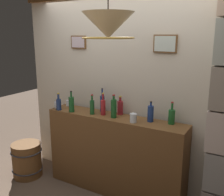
{
  "coord_description": "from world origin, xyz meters",
  "views": [
    {
      "loc": [
        1.57,
        -1.88,
        2.06
      ],
      "look_at": [
        0.0,
        0.8,
        1.3
      ],
      "focal_mm": 41.99,
      "sensor_mm": 36.0,
      "label": 1
    }
  ],
  "objects_px": {
    "liquor_bottle_whiskey": "(103,107)",
    "liquor_bottle_vermouth": "(59,104)",
    "liquor_bottle_port": "(120,107)",
    "pendant_lamp": "(108,26)",
    "glass_tumbler_shot": "(133,118)",
    "wooden_barrel": "(27,160)",
    "liquor_bottle_scotch": "(114,108)",
    "liquor_bottle_rum": "(102,103)",
    "liquor_bottle_amaro": "(172,116)",
    "liquor_bottle_sherry": "(151,113)",
    "liquor_bottle_tequila": "(71,104)",
    "glass_tumbler_rocks": "(68,103)",
    "glass_tumbler_highball": "(57,105)",
    "liquor_bottle_brandy": "(92,107)"
  },
  "relations": [
    {
      "from": "liquor_bottle_vermouth",
      "to": "wooden_barrel",
      "type": "distance_m",
      "value": 1.04
    },
    {
      "from": "liquor_bottle_port",
      "to": "pendant_lamp",
      "type": "bearing_deg",
      "value": -69.94
    },
    {
      "from": "liquor_bottle_scotch",
      "to": "pendant_lamp",
      "type": "bearing_deg",
      "value": -64.64
    },
    {
      "from": "liquor_bottle_amaro",
      "to": "glass_tumbler_highball",
      "type": "xyz_separation_m",
      "value": [
        -1.6,
        -0.16,
        -0.05
      ]
    },
    {
      "from": "liquor_bottle_amaro",
      "to": "liquor_bottle_rum",
      "type": "distance_m",
      "value": 0.96
    },
    {
      "from": "liquor_bottle_amaro",
      "to": "liquor_bottle_sherry",
      "type": "height_order",
      "value": "liquor_bottle_amaro"
    },
    {
      "from": "liquor_bottle_scotch",
      "to": "glass_tumbler_highball",
      "type": "distance_m",
      "value": 0.91
    },
    {
      "from": "liquor_bottle_scotch",
      "to": "liquor_bottle_whiskey",
      "type": "bearing_deg",
      "value": 170.4
    },
    {
      "from": "glass_tumbler_highball",
      "to": "glass_tumbler_shot",
      "type": "relative_size",
      "value": 0.87
    },
    {
      "from": "liquor_bottle_brandy",
      "to": "liquor_bottle_vermouth",
      "type": "bearing_deg",
      "value": -172.64
    },
    {
      "from": "glass_tumbler_highball",
      "to": "glass_tumbler_shot",
      "type": "distance_m",
      "value": 1.2
    },
    {
      "from": "liquor_bottle_vermouth",
      "to": "liquor_bottle_amaro",
      "type": "bearing_deg",
      "value": 8.0
    },
    {
      "from": "glass_tumbler_highball",
      "to": "glass_tumbler_rocks",
      "type": "bearing_deg",
      "value": 71.12
    },
    {
      "from": "liquor_bottle_rum",
      "to": "pendant_lamp",
      "type": "height_order",
      "value": "pendant_lamp"
    },
    {
      "from": "liquor_bottle_brandy",
      "to": "glass_tumbler_highball",
      "type": "xyz_separation_m",
      "value": [
        -0.59,
        -0.01,
        -0.05
      ]
    },
    {
      "from": "liquor_bottle_vermouth",
      "to": "glass_tumbler_shot",
      "type": "distance_m",
      "value": 1.11
    },
    {
      "from": "liquor_bottle_rum",
      "to": "glass_tumbler_rocks",
      "type": "distance_m",
      "value": 0.59
    },
    {
      "from": "liquor_bottle_sherry",
      "to": "glass_tumbler_shot",
      "type": "height_order",
      "value": "liquor_bottle_sherry"
    },
    {
      "from": "glass_tumbler_rocks",
      "to": "pendant_lamp",
      "type": "xyz_separation_m",
      "value": [
        1.12,
        -0.72,
        1.04
      ]
    },
    {
      "from": "liquor_bottle_sherry",
      "to": "liquor_bottle_rum",
      "type": "bearing_deg",
      "value": 175.07
    },
    {
      "from": "glass_tumbler_highball",
      "to": "glass_tumbler_shot",
      "type": "height_order",
      "value": "glass_tumbler_shot"
    },
    {
      "from": "liquor_bottle_tequila",
      "to": "glass_tumbler_rocks",
      "type": "relative_size",
      "value": 3.57
    },
    {
      "from": "liquor_bottle_scotch",
      "to": "glass_tumbler_highball",
      "type": "relative_size",
      "value": 3.13
    },
    {
      "from": "liquor_bottle_amaro",
      "to": "liquor_bottle_scotch",
      "type": "height_order",
      "value": "liquor_bottle_scotch"
    },
    {
      "from": "liquor_bottle_amaro",
      "to": "glass_tumbler_shot",
      "type": "bearing_deg",
      "value": -156.87
    },
    {
      "from": "liquor_bottle_port",
      "to": "liquor_bottle_rum",
      "type": "bearing_deg",
      "value": -178.15
    },
    {
      "from": "liquor_bottle_brandy",
      "to": "glass_tumbler_highball",
      "type": "bearing_deg",
      "value": -178.57
    },
    {
      "from": "glass_tumbler_rocks",
      "to": "liquor_bottle_whiskey",
      "type": "bearing_deg",
      "value": -9.62
    },
    {
      "from": "liquor_bottle_brandy",
      "to": "glass_tumbler_shot",
      "type": "xyz_separation_m",
      "value": [
        0.6,
        -0.03,
        -0.05
      ]
    },
    {
      "from": "liquor_bottle_tequila",
      "to": "glass_tumbler_highball",
      "type": "relative_size",
      "value": 3.06
    },
    {
      "from": "liquor_bottle_sherry",
      "to": "glass_tumbler_shot",
      "type": "bearing_deg",
      "value": -141.18
    },
    {
      "from": "liquor_bottle_amaro",
      "to": "glass_tumbler_rocks",
      "type": "bearing_deg",
      "value": 179.53
    },
    {
      "from": "liquor_bottle_scotch",
      "to": "liquor_bottle_rum",
      "type": "bearing_deg",
      "value": 150.2
    },
    {
      "from": "liquor_bottle_vermouth",
      "to": "liquor_bottle_scotch",
      "type": "height_order",
      "value": "liquor_bottle_scotch"
    },
    {
      "from": "liquor_bottle_port",
      "to": "glass_tumbler_shot",
      "type": "xyz_separation_m",
      "value": [
        0.28,
        -0.2,
        -0.04
      ]
    },
    {
      "from": "liquor_bottle_whiskey",
      "to": "liquor_bottle_port",
      "type": "height_order",
      "value": "liquor_bottle_whiskey"
    },
    {
      "from": "liquor_bottle_amaro",
      "to": "glass_tumbler_rocks",
      "type": "xyz_separation_m",
      "value": [
        -1.54,
        0.01,
        -0.05
      ]
    },
    {
      "from": "liquor_bottle_vermouth",
      "to": "liquor_bottle_tequila",
      "type": "bearing_deg",
      "value": 3.4
    },
    {
      "from": "liquor_bottle_port",
      "to": "pendant_lamp",
      "type": "xyz_separation_m",
      "value": [
        0.27,
        -0.74,
        0.99
      ]
    },
    {
      "from": "liquor_bottle_scotch",
      "to": "glass_tumbler_shot",
      "type": "height_order",
      "value": "liquor_bottle_scotch"
    },
    {
      "from": "liquor_bottle_scotch",
      "to": "glass_tumbler_rocks",
      "type": "bearing_deg",
      "value": 170.38
    },
    {
      "from": "liquor_bottle_vermouth",
      "to": "liquor_bottle_scotch",
      "type": "relative_size",
      "value": 0.8
    },
    {
      "from": "liquor_bottle_rum",
      "to": "pendant_lamp",
      "type": "distance_m",
      "value": 1.32
    },
    {
      "from": "liquor_bottle_whiskey",
      "to": "liquor_bottle_vermouth",
      "type": "xyz_separation_m",
      "value": [
        -0.65,
        -0.11,
        -0.02
      ]
    },
    {
      "from": "liquor_bottle_rum",
      "to": "wooden_barrel",
      "type": "xyz_separation_m",
      "value": [
        -1.07,
        -0.42,
        -0.92
      ]
    },
    {
      "from": "glass_tumbler_rocks",
      "to": "glass_tumbler_highball",
      "type": "relative_size",
      "value": 0.86
    },
    {
      "from": "liquor_bottle_port",
      "to": "glass_tumbler_shot",
      "type": "relative_size",
      "value": 2.25
    },
    {
      "from": "glass_tumbler_shot",
      "to": "wooden_barrel",
      "type": "bearing_deg",
      "value": -172.02
    },
    {
      "from": "wooden_barrel",
      "to": "liquor_bottle_vermouth",
      "type": "bearing_deg",
      "value": 20.2
    },
    {
      "from": "liquor_bottle_vermouth",
      "to": "liquor_bottle_scotch",
      "type": "distance_m",
      "value": 0.83
    }
  ]
}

